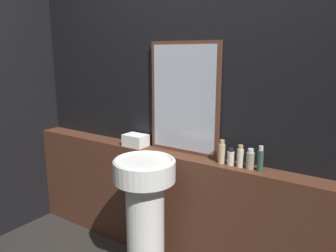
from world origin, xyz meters
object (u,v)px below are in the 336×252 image
pedestal_sink (145,213)px  hand_soap_bottle (260,159)px  lotion_bottle (240,157)px  shampoo_bottle (222,152)px  body_wash_bottle (250,160)px  mirror (184,98)px  conditioner_bottle (231,157)px  towel_stack (136,140)px

pedestal_sink → hand_soap_bottle: bearing=29.3°
lotion_bottle → hand_soap_bottle: bearing=-0.0°
shampoo_bottle → body_wash_bottle: (0.21, -0.00, -0.01)m
mirror → shampoo_bottle: 0.50m
pedestal_sink → lotion_bottle: size_ratio=6.29×
conditioner_bottle → hand_soap_bottle: 0.21m
lotion_bottle → body_wash_bottle: bearing=-0.0°
hand_soap_bottle → lotion_bottle: bearing=180.0°
pedestal_sink → conditioner_bottle: 0.70m
pedestal_sink → hand_soap_bottle: 0.86m
mirror → lotion_bottle: bearing=-8.2°
conditioner_bottle → shampoo_bottle: bearing=180.0°
mirror → conditioner_bottle: (0.42, -0.07, -0.36)m
lotion_bottle → towel_stack: bearing=180.0°
mirror → conditioner_bottle: bearing=-9.5°
pedestal_sink → hand_soap_bottle: hand_soap_bottle is taller
pedestal_sink → mirror: (0.03, 0.44, 0.75)m
conditioner_bottle → hand_soap_bottle: bearing=-0.0°
pedestal_sink → towel_stack: towel_stack is taller
pedestal_sink → mirror: bearing=85.5°
towel_stack → shampoo_bottle: bearing=0.0°
shampoo_bottle → lotion_bottle: size_ratio=1.10×
shampoo_bottle → pedestal_sink: bearing=-136.3°
conditioner_bottle → body_wash_bottle: (0.14, -0.00, 0.01)m
mirror → hand_soap_bottle: mirror is taller
towel_stack → conditioner_bottle: conditioner_bottle is taller
mirror → conditioner_bottle: 0.56m
towel_stack → lotion_bottle: 0.91m
lotion_bottle → hand_soap_bottle: 0.14m
towel_stack → body_wash_bottle: size_ratio=1.36×
pedestal_sink → shampoo_bottle: 0.67m
pedestal_sink → shampoo_bottle: shampoo_bottle is taller
mirror → hand_soap_bottle: 0.72m
mirror → conditioner_bottle: mirror is taller
towel_stack → shampoo_bottle: 0.77m
towel_stack → conditioner_bottle: 0.84m
body_wash_bottle → hand_soap_bottle: bearing=0.0°
conditioner_bottle → lotion_bottle: lotion_bottle is taller
hand_soap_bottle → mirror: bearing=173.6°
hand_soap_bottle → shampoo_bottle: bearing=180.0°
pedestal_sink → shampoo_bottle: size_ratio=5.73×
hand_soap_bottle → pedestal_sink: bearing=-150.7°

